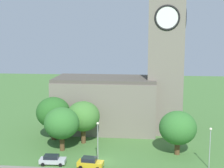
# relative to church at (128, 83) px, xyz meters

# --- Properties ---
(ground_plane) EXTENTS (200.00, 200.00, 0.00)m
(ground_plane) POSITION_rel_church_xyz_m (-3.57, -4.18, -10.95)
(ground_plane) COLOR #477538
(church) EXTENTS (29.43, 12.56, 36.50)m
(church) POSITION_rel_church_xyz_m (0.00, 0.00, 0.00)
(church) COLOR slate
(church) RESTS_ON ground
(car_silver) EXTENTS (4.53, 2.35, 1.64)m
(car_silver) POSITION_rel_church_xyz_m (-11.91, -21.34, -10.12)
(car_silver) COLOR silver
(car_silver) RESTS_ON ground
(car_yellow) EXTENTS (4.47, 2.64, 1.84)m
(car_yellow) POSITION_rel_church_xyz_m (-5.16, -22.25, -10.02)
(car_yellow) COLOR gold
(car_yellow) RESTS_ON ground
(streetlamp_west_mid) EXTENTS (0.44, 0.44, 7.29)m
(streetlamp_west_mid) POSITION_rel_church_xyz_m (-4.19, -19.81, -6.11)
(streetlamp_west_mid) COLOR #9EA0A5
(streetlamp_west_mid) RESTS_ON ground
(streetlamp_central) EXTENTS (0.44, 0.44, 7.02)m
(streetlamp_central) POSITION_rel_church_xyz_m (14.72, -20.38, -6.26)
(streetlamp_central) COLOR #9EA0A5
(streetlamp_central) RESTS_ON ground
(tree_churchyard) EXTENTS (7.10, 7.10, 9.12)m
(tree_churchyard) POSITION_rel_church_xyz_m (-15.25, -8.26, -5.07)
(tree_churchyard) COLOR brown
(tree_churchyard) RESTS_ON ground
(tree_riverside_east) EXTENTS (6.78, 6.78, 8.70)m
(tree_riverside_east) POSITION_rel_church_xyz_m (-8.60, -9.86, -5.34)
(tree_riverside_east) COLOR brown
(tree_riverside_east) RESTS_ON ground
(tree_by_tower) EXTENTS (6.92, 6.92, 8.25)m
(tree_by_tower) POSITION_rel_church_xyz_m (9.96, -14.43, -5.84)
(tree_by_tower) COLOR brown
(tree_by_tower) RESTS_ON ground
(tree_riverside_west) EXTENTS (6.70, 6.70, 8.46)m
(tree_riverside_west) POSITION_rel_church_xyz_m (-11.88, -14.54, -5.54)
(tree_riverside_west) COLOR brown
(tree_riverside_west) RESTS_ON ground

